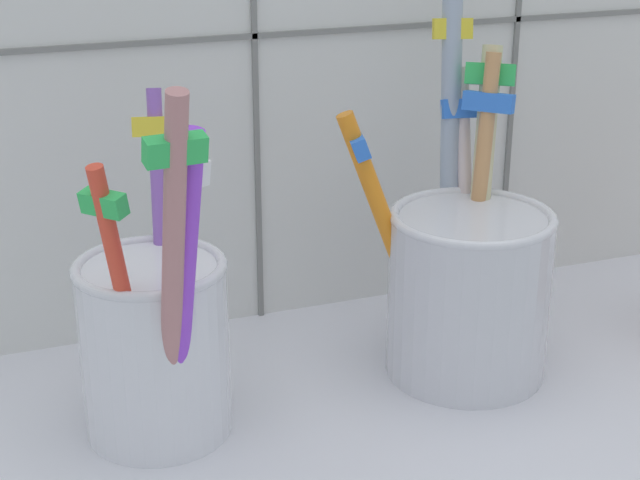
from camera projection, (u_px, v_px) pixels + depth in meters
The scene contains 3 objects.
counter_slab at pixel (326, 423), 49.79cm from camera, with size 64.00×22.00×2.00cm, color silver.
toothbrush_cup_left at pixel (156, 338), 45.53cm from camera, with size 7.00×11.02×17.62cm.
toothbrush_cup_right at pixel (467, 279), 51.26cm from camera, with size 10.88×10.89×19.19cm.
Camera 1 is at (-15.20, -40.16, 27.81)cm, focal length 56.04 mm.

